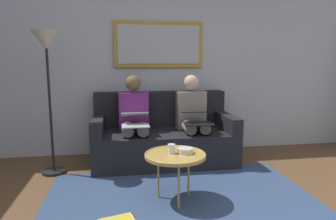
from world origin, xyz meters
TOP-DOWN VIEW (x-y plane):
  - wall_rear at (0.00, -2.60)m, footprint 6.00×0.12m
  - area_rug at (0.00, -0.85)m, footprint 2.60×1.80m
  - couch at (0.00, -2.12)m, footprint 1.82×0.90m
  - framed_mirror at (0.00, -2.51)m, footprint 1.24×0.05m
  - coffee_table at (0.06, -0.90)m, footprint 0.58×0.58m
  - cup at (0.09, -0.93)m, footprint 0.07×0.07m
  - bowl at (-0.04, -0.92)m, footprint 0.15×0.15m
  - person_left at (-0.38, -2.05)m, footprint 0.38×0.58m
  - laptop_black at (-0.38, -1.80)m, footprint 0.35×0.36m
  - person_right at (0.38, -2.05)m, footprint 0.38×0.58m
  - laptop_silver at (0.38, -1.81)m, footprint 0.32×0.37m
  - standing_lamp at (1.36, -1.85)m, footprint 0.32×0.32m

SIDE VIEW (x-z plane):
  - area_rug at x=0.00m, z-range 0.00..0.01m
  - couch at x=0.00m, z-range -0.14..0.76m
  - coffee_table at x=0.06m, z-range 0.21..0.68m
  - bowl at x=-0.04m, z-range 0.46..0.51m
  - cup at x=0.09m, z-range 0.46..0.55m
  - person_left at x=-0.38m, z-range 0.04..1.18m
  - person_right at x=0.38m, z-range 0.04..1.18m
  - laptop_silver at x=0.38m, z-range 0.55..0.71m
  - laptop_black at x=-0.38m, z-range 0.56..0.71m
  - wall_rear at x=0.00m, z-range 0.00..2.60m
  - standing_lamp at x=1.36m, z-range 0.54..2.20m
  - framed_mirror at x=0.00m, z-range 1.24..1.86m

